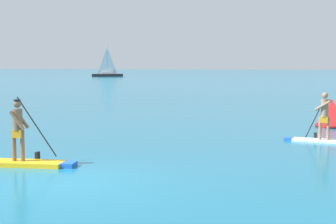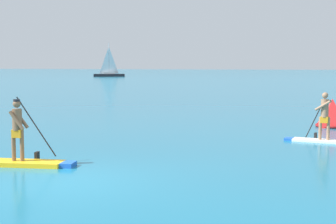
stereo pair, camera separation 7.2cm
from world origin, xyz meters
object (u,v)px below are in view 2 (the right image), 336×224
Objects in this scene: race_marker_buoy at (332,114)px; paddleboarder_far_right at (326,130)px; sailboat_left_horizon at (109,73)px; paddleboarder_mid_center at (16,153)px.

paddleboarder_far_right is at bearing -96.15° from race_marker_buoy.
paddleboarder_far_right is at bearing 93.42° from sailboat_left_horizon.
sailboat_left_horizon reaches higher than paddleboarder_far_right.
sailboat_left_horizon is (-39.13, 81.85, 0.37)m from paddleboarder_far_right.
race_marker_buoy is 86.83m from sailboat_left_horizon.
paddleboarder_mid_center is at bearing -129.08° from race_marker_buoy.
paddleboarder_mid_center is 93.38m from sailboat_left_horizon.
sailboat_left_horizon is at bearing 103.37° from paddleboarder_mid_center.
paddleboarder_far_right is 4.62m from race_marker_buoy.
paddleboarder_far_right is 90.73m from sailboat_left_horizon.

